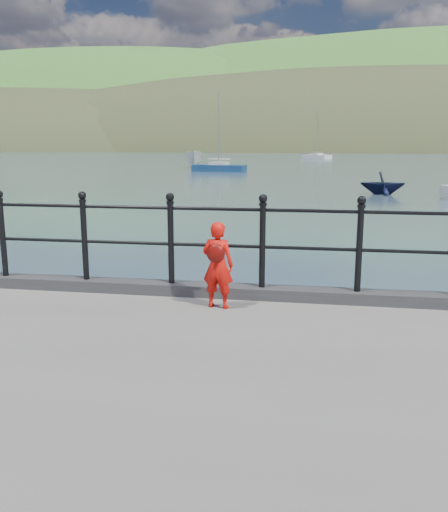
% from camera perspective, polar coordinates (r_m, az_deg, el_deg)
% --- Properties ---
extents(ground, '(600.00, 600.00, 0.00)m').
position_cam_1_polar(ground, '(7.61, -0.60, -11.15)').
color(ground, '#2D4251').
rests_on(ground, ground).
extents(kerb, '(60.00, 0.30, 0.15)m').
position_cam_1_polar(kerb, '(7.12, -0.83, -3.63)').
color(kerb, '#28282B').
rests_on(kerb, quay).
extents(railing, '(18.11, 0.11, 1.20)m').
position_cam_1_polar(railing, '(6.95, -0.85, 2.33)').
color(railing, black).
rests_on(railing, kerb).
extents(far_shore, '(830.00, 200.00, 156.00)m').
position_cam_1_polar(far_shore, '(250.39, 18.31, 5.41)').
color(far_shore, '#333A21').
rests_on(far_shore, ground).
extents(child, '(0.42, 0.34, 1.06)m').
position_cam_1_polar(child, '(6.51, -0.67, -0.90)').
color(child, red).
rests_on(child, quay).
extents(launch_white, '(3.16, 5.66, 2.06)m').
position_cam_1_polar(launch_white, '(66.57, -3.16, 10.18)').
color(launch_white, silver).
rests_on(launch_white, ground).
extents(launch_navy, '(2.51, 2.17, 1.31)m').
position_cam_1_polar(launch_navy, '(33.14, 16.35, 7.38)').
color(launch_navy, black).
rests_on(launch_navy, ground).
extents(sailboat_deep, '(5.76, 6.05, 9.48)m').
position_cam_1_polar(sailboat_deep, '(105.58, 9.70, 10.27)').
color(sailboat_deep, white).
rests_on(sailboat_deep, ground).
extents(sailboat_port, '(5.74, 2.71, 8.07)m').
position_cam_1_polar(sailboat_port, '(56.81, -0.53, 9.21)').
color(sailboat_port, navy).
rests_on(sailboat_port, ground).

